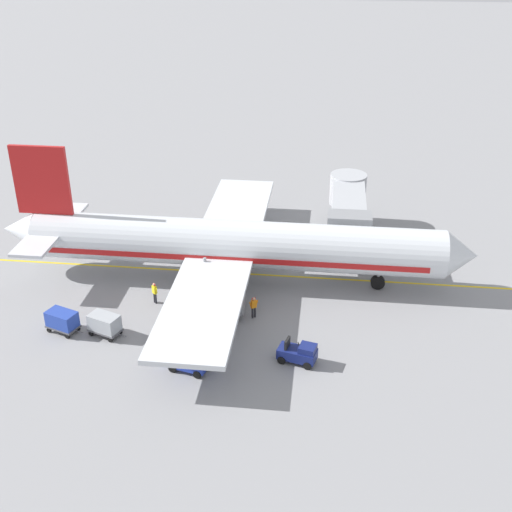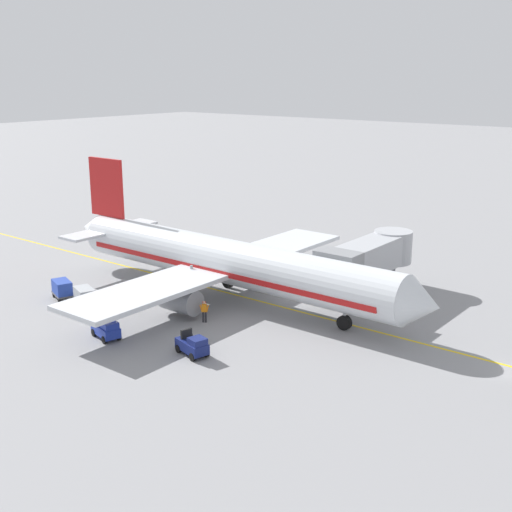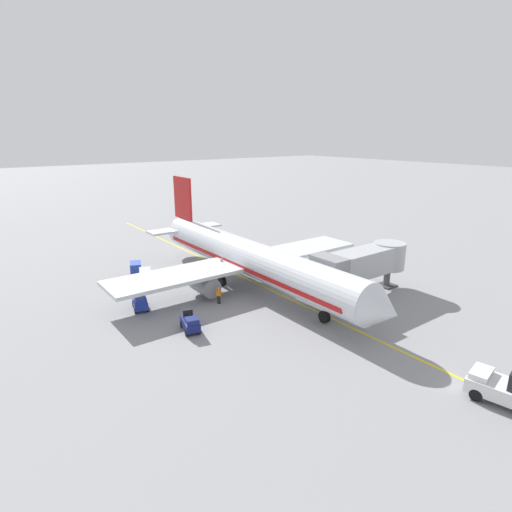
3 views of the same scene
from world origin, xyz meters
name	(u,v)px [view 1 (image 1 of 3)]	position (x,y,z in m)	size (l,w,h in m)	color
ground_plane	(224,273)	(0.00, 0.00, 0.00)	(400.00, 400.00, 0.00)	gray
gate_lead_in_line	(224,273)	(0.00, 0.00, 0.00)	(0.24, 80.00, 0.01)	gold
parked_airliner	(232,245)	(1.17, 0.85, 3.19)	(30.02, 37.21, 10.63)	silver
jet_bridge	(348,208)	(-6.57, 9.92, 3.45)	(11.92, 3.50, 4.98)	#A8AAAF
baggage_tug_lead	(190,361)	(13.10, -0.10, 0.71)	(1.81, 2.72, 1.62)	#1E339E
baggage_tug_trailing	(299,353)	(11.40, 6.74, 0.71)	(1.80, 2.72, 1.62)	navy
baggage_cart_front	(104,323)	(9.83, -6.78, 0.95)	(1.99, 2.96, 1.58)	#4C4C51
baggage_cart_second_in_train	(62,320)	(9.75, -9.85, 0.95)	(1.99, 2.96, 1.58)	#4C4C51
ground_crew_wing_walker	(254,306)	(6.40, 3.20, 0.95)	(0.48, 0.65, 1.69)	#232328
ground_crew_loader	(155,292)	(5.26, -4.41, 0.95)	(0.57, 0.58, 1.69)	#232328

